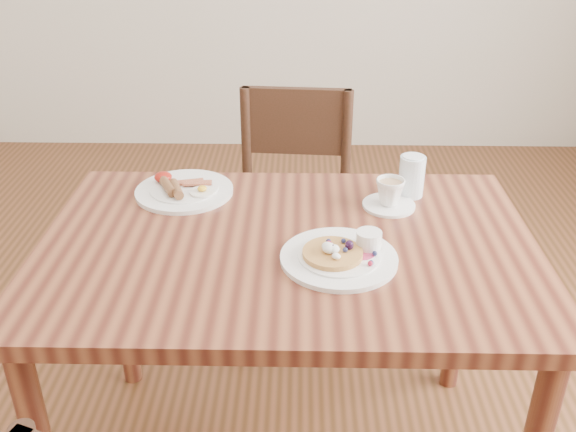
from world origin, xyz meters
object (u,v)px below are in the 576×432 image
object	(u,v)px
dining_table	(288,276)
chair_far	(293,206)
pancake_plate	(341,255)
breakfast_plate	(183,189)
water_glass	(411,176)
teacup_saucer	(390,195)

from	to	relation	value
dining_table	chair_far	size ratio (longest dim) A/B	1.36
pancake_plate	breakfast_plate	bearing A→B (deg)	141.14
water_glass	teacup_saucer	bearing A→B (deg)	-133.39
dining_table	teacup_saucer	distance (m)	0.35
dining_table	chair_far	distance (m)	0.70
dining_table	chair_far	bearing A→B (deg)	89.73
dining_table	breakfast_plate	xyz separation A→B (m)	(-0.30, 0.26, 0.11)
dining_table	pancake_plate	size ratio (longest dim) A/B	4.44
pancake_plate	water_glass	size ratio (longest dim) A/B	2.37
dining_table	teacup_saucer	size ratio (longest dim) A/B	8.57
water_glass	dining_table	bearing A→B (deg)	-141.81
teacup_saucer	water_glass	world-z (taller)	water_glass
dining_table	pancake_plate	bearing A→B (deg)	-32.92
dining_table	teacup_saucer	xyz separation A→B (m)	(0.26, 0.19, 0.13)
chair_far	teacup_saucer	size ratio (longest dim) A/B	6.29
dining_table	breakfast_plate	bearing A→B (deg)	138.92
pancake_plate	chair_far	bearing A→B (deg)	98.90
dining_table	pancake_plate	distance (m)	0.19
chair_far	water_glass	distance (m)	0.62
dining_table	water_glass	distance (m)	0.45
chair_far	dining_table	bearing A→B (deg)	93.64
breakfast_plate	teacup_saucer	distance (m)	0.57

